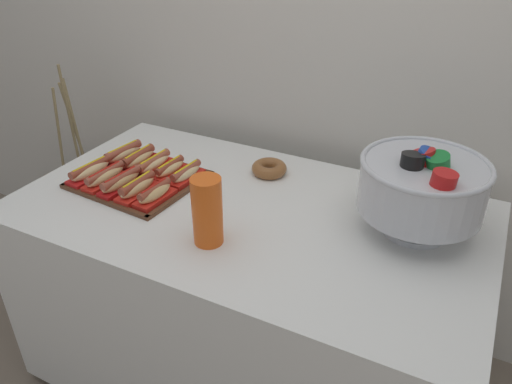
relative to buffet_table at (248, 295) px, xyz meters
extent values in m
plane|color=#7A6B5B|center=(0.00, 0.00, -0.41)|extent=(10.00, 10.00, 0.00)
cube|color=silver|center=(0.00, 0.58, 0.89)|extent=(6.00, 0.10, 2.60)
cube|color=white|center=(0.00, 0.00, 0.00)|extent=(1.53, 0.86, 0.74)
cylinder|color=black|center=(-0.66, -0.33, -0.39)|extent=(0.05, 0.05, 0.04)
cylinder|color=black|center=(-0.66, 0.33, -0.39)|extent=(0.05, 0.05, 0.04)
cylinder|color=black|center=(0.66, 0.33, -0.39)|extent=(0.05, 0.05, 0.04)
cylinder|color=brown|center=(-1.08, 0.24, -0.17)|extent=(0.37, 0.37, 0.48)
torus|color=brown|center=(-1.08, 0.24, -0.36)|extent=(0.49, 0.49, 0.09)
torus|color=brown|center=(-1.08, 0.24, -0.27)|extent=(0.52, 0.52, 0.09)
torus|color=brown|center=(-1.08, 0.24, -0.17)|extent=(0.49, 0.49, 0.09)
torus|color=brown|center=(-1.08, 0.24, -0.07)|extent=(0.46, 0.46, 0.09)
torus|color=brown|center=(-1.08, 0.24, 0.02)|extent=(0.43, 0.43, 0.09)
cylinder|color=#937F56|center=(-1.04, 0.29, 0.32)|extent=(0.08, 0.04, 0.50)
cylinder|color=#937F56|center=(-1.04, 0.19, 0.32)|extent=(0.07, 0.02, 0.50)
cylinder|color=#937F56|center=(-1.06, 0.30, 0.31)|extent=(0.06, 0.05, 0.48)
cylinder|color=#937F56|center=(-1.02, 0.25, 0.37)|extent=(0.05, 0.06, 0.59)
cube|color=#56331E|center=(-0.43, -0.02, 0.38)|extent=(0.43, 0.39, 0.01)
cube|color=#56331E|center=(-0.44, -0.19, 0.38)|extent=(0.41, 0.05, 0.01)
cube|color=#56331E|center=(-0.42, 0.16, 0.38)|extent=(0.41, 0.05, 0.01)
cube|color=#56331E|center=(-0.62, 0.00, 0.38)|extent=(0.04, 0.36, 0.01)
cube|color=#56331E|center=(-0.23, -0.03, 0.38)|extent=(0.04, 0.36, 0.01)
cube|color=red|center=(-0.58, -0.09, 0.39)|extent=(0.08, 0.18, 0.02)
ellipsoid|color=beige|center=(-0.58, -0.09, 0.41)|extent=(0.07, 0.17, 0.04)
cylinder|color=brown|center=(-0.58, -0.09, 0.43)|extent=(0.04, 0.17, 0.03)
cylinder|color=yellow|center=(-0.58, -0.09, 0.44)|extent=(0.02, 0.14, 0.01)
cube|color=red|center=(-0.51, -0.09, 0.39)|extent=(0.07, 0.18, 0.02)
ellipsoid|color=#E0BC7F|center=(-0.51, -0.09, 0.41)|extent=(0.06, 0.17, 0.04)
cylinder|color=#9E4C38|center=(-0.51, -0.09, 0.43)|extent=(0.04, 0.17, 0.03)
cylinder|color=red|center=(-0.51, -0.09, 0.44)|extent=(0.02, 0.14, 0.01)
cube|color=#B21414|center=(-0.43, -0.10, 0.39)|extent=(0.07, 0.18, 0.02)
ellipsoid|color=tan|center=(-0.43, -0.10, 0.41)|extent=(0.06, 0.17, 0.04)
cylinder|color=#9E4C38|center=(-0.43, -0.10, 0.43)|extent=(0.04, 0.16, 0.03)
cylinder|color=red|center=(-0.43, -0.10, 0.44)|extent=(0.02, 0.14, 0.01)
cube|color=red|center=(-0.36, -0.10, 0.39)|extent=(0.07, 0.17, 0.02)
ellipsoid|color=#E0BC7F|center=(-0.36, -0.10, 0.41)|extent=(0.06, 0.16, 0.04)
cylinder|color=brown|center=(-0.36, -0.10, 0.43)|extent=(0.04, 0.15, 0.03)
cylinder|color=yellow|center=(-0.36, -0.10, 0.44)|extent=(0.01, 0.13, 0.01)
cube|color=red|center=(-0.29, -0.11, 0.39)|extent=(0.08, 0.16, 0.02)
ellipsoid|color=tan|center=(-0.29, -0.11, 0.41)|extent=(0.06, 0.15, 0.04)
cylinder|color=brown|center=(-0.29, -0.11, 0.43)|extent=(0.04, 0.14, 0.03)
cylinder|color=red|center=(-0.29, -0.11, 0.44)|extent=(0.02, 0.12, 0.01)
cube|color=#B21414|center=(-0.57, 0.08, 0.39)|extent=(0.08, 0.18, 0.02)
ellipsoid|color=beige|center=(-0.57, 0.08, 0.41)|extent=(0.07, 0.17, 0.04)
cylinder|color=#9E4C38|center=(-0.57, 0.08, 0.42)|extent=(0.05, 0.16, 0.03)
cylinder|color=yellow|center=(-0.57, 0.08, 0.44)|extent=(0.03, 0.14, 0.01)
cube|color=#B21414|center=(-0.50, 0.07, 0.39)|extent=(0.07, 0.17, 0.02)
ellipsoid|color=#E0BC7F|center=(-0.50, 0.07, 0.41)|extent=(0.06, 0.16, 0.04)
cylinder|color=brown|center=(-0.50, 0.07, 0.42)|extent=(0.04, 0.16, 0.03)
cylinder|color=yellow|center=(-0.50, 0.07, 0.44)|extent=(0.01, 0.13, 0.01)
cube|color=red|center=(-0.42, 0.07, 0.39)|extent=(0.07, 0.18, 0.02)
ellipsoid|color=beige|center=(-0.42, 0.07, 0.41)|extent=(0.06, 0.16, 0.04)
cylinder|color=#A8563D|center=(-0.42, 0.07, 0.42)|extent=(0.04, 0.16, 0.03)
cylinder|color=yellow|center=(-0.42, 0.07, 0.43)|extent=(0.01, 0.14, 0.01)
cube|color=red|center=(-0.35, 0.06, 0.39)|extent=(0.08, 0.16, 0.02)
ellipsoid|color=#E0BC7F|center=(-0.35, 0.06, 0.41)|extent=(0.06, 0.14, 0.04)
cylinder|color=brown|center=(-0.35, 0.06, 0.42)|extent=(0.04, 0.14, 0.03)
cylinder|color=yellow|center=(-0.35, 0.06, 0.43)|extent=(0.02, 0.12, 0.01)
cube|color=red|center=(-0.27, 0.06, 0.39)|extent=(0.07, 0.16, 0.02)
ellipsoid|color=beige|center=(-0.27, 0.06, 0.41)|extent=(0.06, 0.15, 0.04)
cylinder|color=#9E4C38|center=(-0.27, 0.06, 0.42)|extent=(0.04, 0.15, 0.03)
cylinder|color=yellow|center=(-0.27, 0.06, 0.43)|extent=(0.02, 0.12, 0.01)
cylinder|color=silver|center=(0.51, 0.11, 0.38)|extent=(0.19, 0.19, 0.02)
cone|color=silver|center=(0.51, 0.11, 0.42)|extent=(0.07, 0.07, 0.06)
cylinder|color=silver|center=(0.51, 0.11, 0.53)|extent=(0.36, 0.36, 0.15)
torus|color=silver|center=(0.51, 0.11, 0.60)|extent=(0.37, 0.37, 0.02)
cylinder|color=#197A33|center=(0.55, 0.12, 0.58)|extent=(0.09, 0.10, 0.14)
cylinder|color=red|center=(0.51, 0.12, 0.58)|extent=(0.12, 0.09, 0.14)
cylinder|color=#1E47B2|center=(0.49, 0.13, 0.58)|extent=(0.13, 0.09, 0.15)
cylinder|color=black|center=(0.48, 0.08, 0.58)|extent=(0.09, 0.10, 0.13)
cylinder|color=red|center=(0.57, 0.01, 0.58)|extent=(0.09, 0.09, 0.13)
cylinder|color=#EA5B19|center=(-0.01, -0.21, 0.43)|extent=(0.09, 0.09, 0.12)
cylinder|color=#EA5B19|center=(-0.01, -0.21, 0.46)|extent=(0.09, 0.09, 0.12)
cylinder|color=#EA5B19|center=(-0.01, -0.21, 0.48)|extent=(0.09, 0.09, 0.12)
cylinder|color=#EA5B19|center=(-0.01, -0.21, 0.50)|extent=(0.09, 0.09, 0.12)
cylinder|color=#EA5B19|center=(-0.01, -0.21, 0.52)|extent=(0.09, 0.09, 0.12)
torus|color=brown|center=(-0.04, 0.25, 0.39)|extent=(0.13, 0.13, 0.04)
camera|label=1|loc=(0.65, -1.21, 1.23)|focal=34.80mm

